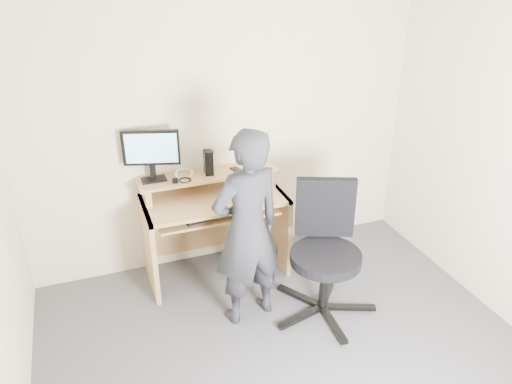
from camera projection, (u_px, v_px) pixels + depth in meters
ground at (305, 382)px, 3.38m from camera, size 3.50×3.50×0.00m
back_wall at (225, 128)px, 4.30m from camera, size 3.50×0.02×2.50m
desk at (212, 215)px, 4.36m from camera, size 1.20×0.60×0.91m
monitor at (151, 151)px, 4.02m from camera, size 0.45×0.16×0.44m
external_drive at (208, 163)px, 4.23m from camera, size 0.08×0.14×0.20m
travel_mug at (209, 164)px, 4.22m from camera, size 0.10×0.10×0.19m
smartphone at (237, 170)px, 4.32m from camera, size 0.10×0.14×0.01m
charger at (175, 181)px, 4.09m from camera, size 0.05×0.05×0.03m
headphones at (184, 174)px, 4.24m from camera, size 0.16×0.16×0.06m
keyboard at (208, 213)px, 4.14m from camera, size 0.49×0.29×0.03m
mouse at (258, 194)px, 4.23m from camera, size 0.11×0.09×0.04m
office_chair at (325, 246)px, 3.86m from camera, size 0.83×0.81×1.04m
person at (247, 229)px, 3.67m from camera, size 0.64×0.49×1.57m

